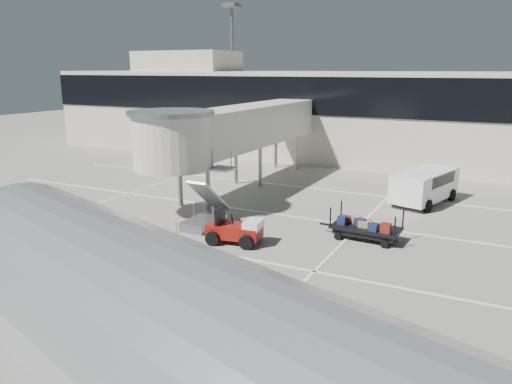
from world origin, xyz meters
TOP-DOWN VIEW (x-y plane):
  - ground at (0.00, 0.00)m, footprint 140.00×140.00m
  - lane_markings at (-0.67, 9.33)m, footprint 40.00×30.00m
  - terminal at (-0.35, 29.94)m, footprint 64.00×12.11m
  - jet_bridge at (-3.97, 12.26)m, footprint 5.70×20.40m
  - baggage_tug at (1.34, 3.63)m, footprint 2.79×2.00m
  - suitcase_cart at (6.77, 6.99)m, footprint 4.15×1.85m
  - box_cart_near at (1.35, -3.58)m, footprint 4.08×2.74m
  - box_cart_far at (-1.83, 0.84)m, footprint 3.45×1.66m
  - ground_worker at (-1.10, -2.61)m, footprint 0.63×0.45m
  - minivan at (8.34, 15.64)m, footprint 3.56×5.78m
  - belt_loader at (-16.64, 24.01)m, footprint 4.37×2.78m

SIDE VIEW (x-z plane):
  - ground at x=0.00m, z-range 0.00..0.00m
  - lane_markings at x=-0.67m, z-range 0.00..0.02m
  - box_cart_far at x=-1.83m, z-range -0.15..1.18m
  - suitcase_cart at x=6.77m, z-range -0.23..1.38m
  - baggage_tug at x=1.34m, z-range -0.24..1.49m
  - box_cart_near at x=1.35m, z-range -0.13..1.46m
  - belt_loader at x=-16.64m, z-range -0.23..1.74m
  - ground_worker at x=-1.10m, z-range 0.00..1.62m
  - minivan at x=8.34m, z-range 0.20..2.25m
  - terminal at x=-0.35m, z-range -3.49..11.71m
  - jet_bridge at x=-3.97m, z-range 1.27..7.30m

